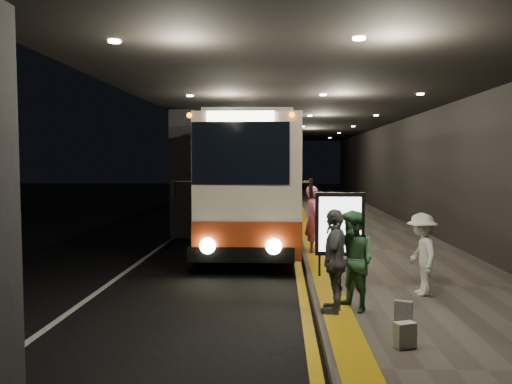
{
  "coord_description": "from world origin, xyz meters",
  "views": [
    {
      "loc": [
        1.91,
        -13.2,
        2.66
      ],
      "look_at": [
        1.14,
        2.14,
        1.7
      ],
      "focal_mm": 35.0,
      "sensor_mm": 36.0,
      "label": 1
    }
  ],
  "objects": [
    {
      "name": "passenger_waiting_white",
      "position": [
        4.54,
        -3.83,
        0.92
      ],
      "size": [
        0.51,
        1.02,
        1.54
      ],
      "primitive_type": "imported",
      "rotation": [
        0.0,
        0.0,
        -1.52
      ],
      "color": "silver",
      "rests_on": "sidewalk"
    },
    {
      "name": "support_columns",
      "position": [
        -1.5,
        4.0,
        2.2
      ],
      "size": [
        0.8,
        24.8,
        4.4
      ],
      "color": "black",
      "rests_on": "ground"
    },
    {
      "name": "ground",
      "position": [
        0.0,
        0.0,
        0.0
      ],
      "size": [
        90.0,
        90.0,
        0.0
      ],
      "primitive_type": "plane",
      "color": "black"
    },
    {
      "name": "lane_line_white",
      "position": [
        -1.8,
        5.0,
        0.01
      ],
      "size": [
        0.12,
        50.0,
        0.01
      ],
      "primitive_type": "cube",
      "color": "silver",
      "rests_on": "ground"
    },
    {
      "name": "coach_second",
      "position": [
        1.01,
        18.48,
        1.94
      ],
      "size": [
        3.23,
        12.98,
        4.05
      ],
      "rotation": [
        0.0,
        0.0,
        0.04
      ],
      "color": "beige",
      "rests_on": "ground"
    },
    {
      "name": "kerb_stripe_yellow",
      "position": [
        2.35,
        5.0,
        0.01
      ],
      "size": [
        0.18,
        50.0,
        0.01
      ],
      "primitive_type": "cube",
      "color": "gold",
      "rests_on": "ground"
    },
    {
      "name": "stanchion_post",
      "position": [
        2.75,
        -2.43,
        0.75
      ],
      "size": [
        0.05,
        0.05,
        1.19
      ],
      "primitive_type": "cylinder",
      "color": "black",
      "rests_on": "sidewalk"
    },
    {
      "name": "coach_main",
      "position": [
        1.01,
        3.84,
        1.81
      ],
      "size": [
        2.77,
        12.17,
        3.77
      ],
      "rotation": [
        0.0,
        0.0,
        0.02
      ],
      "color": "beige",
      "rests_on": "ground"
    },
    {
      "name": "sidewalk",
      "position": [
        4.75,
        5.0,
        0.07
      ],
      "size": [
        4.5,
        50.0,
        0.15
      ],
      "primitive_type": "cube",
      "color": "#514C44",
      "rests_on": "ground"
    },
    {
      "name": "canopy",
      "position": [
        2.5,
        5.0,
        4.6
      ],
      "size": [
        9.0,
        50.0,
        0.4
      ],
      "primitive_type": "cube",
      "color": "black",
      "rests_on": "support_columns"
    },
    {
      "name": "bag_polka",
      "position": [
        3.83,
        -5.43,
        0.31
      ],
      "size": [
        0.29,
        0.21,
        0.32
      ],
      "primitive_type": "cube",
      "rotation": [
        0.0,
        0.0,
        -0.39
      ],
      "color": "black",
      "rests_on": "sidewalk"
    },
    {
      "name": "info_sign",
      "position": [
        3.0,
        -3.94,
        1.45
      ],
      "size": [
        0.91,
        0.15,
        1.92
      ],
      "rotation": [
        0.0,
        0.0,
        -0.03
      ],
      "color": "black",
      "rests_on": "sidewalk"
    },
    {
      "name": "passenger_waiting_green",
      "position": [
        3.12,
        -4.89,
        0.99
      ],
      "size": [
        0.87,
        0.96,
        1.68
      ],
      "primitive_type": "imported",
      "rotation": [
        0.0,
        0.0,
        -0.99
      ],
      "color": "#41764C",
      "rests_on": "sidewalk"
    },
    {
      "name": "passenger_waiting_grey",
      "position": [
        2.8,
        -5.01,
        1.01
      ],
      "size": [
        0.74,
        1.1,
        1.72
      ],
      "primitive_type": "imported",
      "rotation": [
        0.0,
        0.0,
        -1.81
      ],
      "color": "#4D4F52",
      "rests_on": "sidewalk"
    },
    {
      "name": "tactile_strip",
      "position": [
        2.85,
        5.0,
        0.16
      ],
      "size": [
        0.5,
        50.0,
        0.01
      ],
      "primitive_type": "cube",
      "color": "gold",
      "rests_on": "sidewalk"
    },
    {
      "name": "passenger_boarding",
      "position": [
        2.8,
        0.45,
        1.06
      ],
      "size": [
        0.48,
        0.69,
        1.82
      ],
      "primitive_type": "imported",
      "rotation": [
        0.0,
        0.0,
        1.64
      ],
      "color": "#C65C82",
      "rests_on": "sidewalk"
    },
    {
      "name": "terminal_wall",
      "position": [
        7.0,
        5.0,
        3.0
      ],
      "size": [
        0.1,
        50.0,
        6.0
      ],
      "primitive_type": "cube",
      "color": "black",
      "rests_on": "ground"
    },
    {
      "name": "bag_plain",
      "position": [
        3.58,
        -6.53,
        0.32
      ],
      "size": [
        0.31,
        0.24,
        0.34
      ],
      "primitive_type": "cube",
      "rotation": [
        0.0,
        0.0,
        0.35
      ],
      "color": "#B5B4A9",
      "rests_on": "sidewalk"
    }
  ]
}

